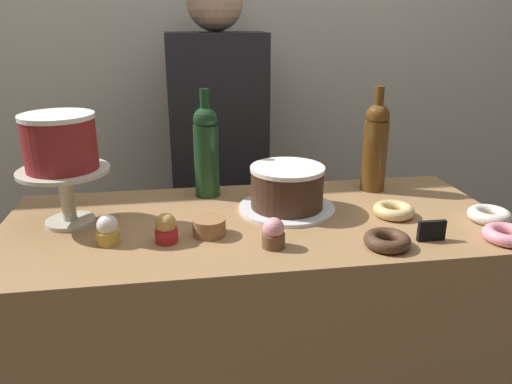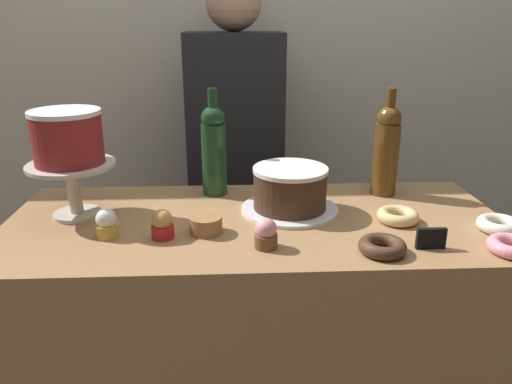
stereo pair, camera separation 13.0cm
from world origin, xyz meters
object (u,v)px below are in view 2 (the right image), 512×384
Objects in this scene: cupcake_vanilla at (107,224)px; price_sign_chalkboard at (431,238)px; white_layer_cake at (67,137)px; donut_sugar at (499,225)px; wine_bottle_amber at (386,149)px; barista_figure at (236,180)px; donut_glazed at (398,216)px; cookie_stack at (206,225)px; donut_pink at (512,246)px; cupcake_caramel at (162,225)px; wine_bottle_green at (214,149)px; cake_stand_pedestal at (73,180)px; cupcake_strawberry at (266,234)px; donut_chocolate at (382,246)px; chocolate_round_cake at (290,188)px.

cupcake_vanilla is 0.79m from price_sign_chalkboard.
price_sign_chalkboard is at bearing -15.41° from white_layer_cake.
wine_bottle_amber is at bearing 126.34° from donut_sugar.
cupcake_vanilla is 0.79m from barista_figure.
cookie_stack is at bearing -174.70° from donut_glazed.
cookie_stack is 0.05× the size of barista_figure.
donut_glazed is at bearing 136.57° from donut_pink.
cookie_stack is 0.71m from barista_figure.
cupcake_vanilla is 0.14m from cupcake_caramel.
cupcake_caramel is 0.05× the size of barista_figure.
wine_bottle_green is at bearing 147.72° from donut_pink.
price_sign_chalkboard is at bearing -15.41° from cake_stand_pedestal.
barista_figure is (-0.43, 0.65, -0.11)m from donut_glazed.
donut_pink is at bearing -43.43° from donut_glazed.
cupcake_strawberry is 0.17m from cookie_stack.
donut_chocolate is at bearing -106.65° from wine_bottle_amber.
wine_bottle_amber reaches higher than chocolate_round_cake.
chocolate_round_cake reaches higher than price_sign_chalkboard.
cupcake_strawberry is 0.39m from price_sign_chalkboard.
donut_chocolate is at bearing -172.50° from price_sign_chalkboard.
donut_chocolate is at bearing 177.29° from donut_pink.
donut_chocolate is (0.27, -0.04, -0.02)m from cupcake_strawberry.
donut_chocolate is at bearing -11.72° from cupcake_caramel.
donut_sugar is 0.13m from donut_pink.
cupcake_strawberry is 0.66× the size of donut_sugar.
wine_bottle_amber is 0.44m from donut_chocolate.
cupcake_strawberry is at bearing -23.68° from cake_stand_pedestal.
cookie_stack is 0.55m from price_sign_chalkboard.
donut_sugar is at bearing -53.66° from wine_bottle_amber.
cupcake_caramel is at bearing -179.90° from donut_sugar.
cupcake_caramel is (0.14, -0.01, 0.00)m from cupcake_vanilla.
cupcake_strawberry is at bearing -32.45° from cookie_stack.
white_layer_cake is at bearing 160.28° from cookie_stack.
white_layer_cake is at bearing 165.96° from cake_stand_pedestal.
cake_stand_pedestal is at bearing 148.72° from cupcake_caramel.
white_layer_cake is at bearing -171.11° from wine_bottle_amber.
price_sign_chalkboard is at bearing -12.41° from cookie_stack.
chocolate_round_cake is at bearing 17.91° from cupcake_vanilla.
cupcake_caramel is 0.66× the size of donut_sugar.
cupcake_caramel is (-0.12, -0.32, -0.11)m from wine_bottle_green.
donut_sugar is at bearing 23.42° from price_sign_chalkboard.
donut_pink is 1.33× the size of cookie_stack.
donut_pink is 0.18m from price_sign_chalkboard.
wine_bottle_green is at bearing 108.73° from cupcake_strawberry.
wine_bottle_green reaches higher than cake_stand_pedestal.
donut_glazed is at bearing 98.56° from price_sign_chalkboard.
wine_bottle_green reaches higher than donut_pink.
chocolate_round_cake is 0.28m from wine_bottle_green.
white_layer_cake is 0.88× the size of chocolate_round_cake.
donut_pink is at bearing -2.71° from donut_chocolate.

